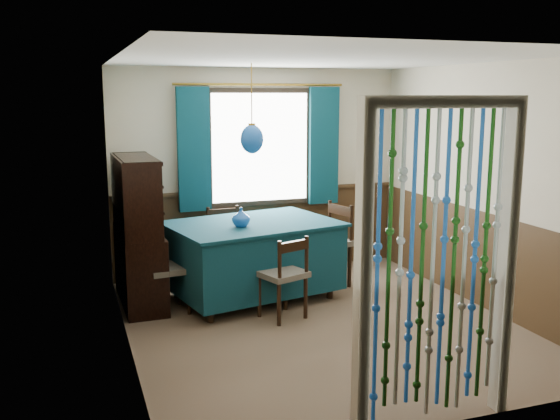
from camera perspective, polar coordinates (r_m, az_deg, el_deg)
name	(u,v)px	position (r m, az deg, el deg)	size (l,w,h in m)	color
floor	(320,323)	(6.15, 3.70, -10.30)	(4.00, 4.00, 0.00)	brown
ceiling	(324,59)	(5.76, 4.00, 13.64)	(4.00, 4.00, 0.00)	silver
wall_back	(259,172)	(7.69, -1.96, 3.54)	(3.60, 3.60, 0.00)	beige
wall_front	(444,244)	(4.09, 14.80, -3.03)	(3.60, 3.60, 0.00)	beige
wall_left	(124,207)	(5.39, -14.07, 0.23)	(4.00, 4.00, 0.00)	beige
wall_right	(484,187)	(6.73, 18.13, 2.01)	(4.00, 4.00, 0.00)	beige
wainscot_back	(259,231)	(7.80, -1.89, -1.95)	(3.60, 3.60, 0.00)	#3F2B18
wainscot_front	(438,354)	(4.34, 14.21, -12.67)	(3.60, 3.60, 0.00)	#3F2B18
wainscot_left	(130,293)	(5.57, -13.57, -7.37)	(4.00, 4.00, 0.00)	#3F2B18
wainscot_right	(478,258)	(6.86, 17.68, -4.20)	(4.00, 4.00, 0.00)	#3F2B18
window	(260,147)	(7.61, -1.86, 5.74)	(1.32, 0.12, 1.42)	black
doorway	(438,272)	(4.19, 14.21, -5.51)	(1.16, 0.12, 2.18)	silver
dining_table	(253,255)	(6.74, -2.49, -4.13)	(1.95, 1.53, 0.84)	#0D3643
chair_near	(284,275)	(6.13, 0.39, -5.94)	(0.52, 0.51, 0.84)	black
chair_far	(227,243)	(7.36, -4.91, -3.00)	(0.45, 0.43, 0.88)	black
chair_left	(165,269)	(6.41, -10.43, -5.36)	(0.44, 0.45, 0.84)	black
chair_right	(329,243)	(7.20, 4.48, -2.98)	(0.56, 0.57, 0.96)	black
sideboard	(139,252)	(6.73, -12.81, -3.79)	(0.44, 1.20, 1.56)	black
pendant_lamp	(252,139)	(6.54, -2.58, 6.52)	(0.25, 0.25, 0.93)	olive
vase_table	(241,218)	(6.44, -3.58, -0.74)	(0.17, 0.17, 0.18)	#164A97
bowl_shelf	(145,206)	(6.37, -12.21, 0.38)	(0.20, 0.20, 0.05)	beige
vase_sideboard	(140,217)	(6.90, -12.66, -0.64)	(0.19, 0.19, 0.20)	beige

